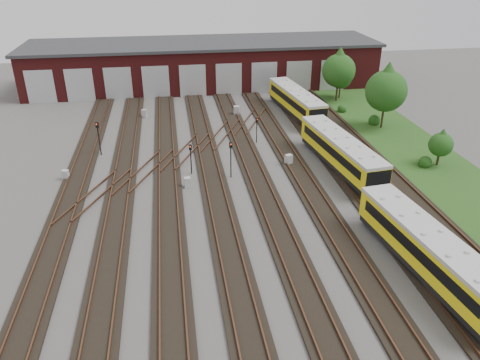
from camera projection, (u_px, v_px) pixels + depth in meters
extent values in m
plane|color=#403E3C|center=(249.00, 223.00, 35.41)|extent=(120.00, 120.00, 0.00)
cube|color=black|center=(57.00, 237.00, 33.45)|extent=(2.40, 70.00, 0.18)
cube|color=brown|center=(46.00, 236.00, 33.27)|extent=(0.10, 70.00, 0.15)
cube|color=brown|center=(67.00, 235.00, 33.47)|extent=(0.10, 70.00, 0.15)
cube|color=black|center=(114.00, 233.00, 34.00)|extent=(2.40, 70.00, 0.18)
cube|color=brown|center=(104.00, 232.00, 33.82)|extent=(0.10, 70.00, 0.15)
cube|color=brown|center=(124.00, 230.00, 34.02)|extent=(0.10, 70.00, 0.15)
cube|color=black|center=(169.00, 228.00, 34.55)|extent=(2.40, 70.00, 0.18)
cube|color=brown|center=(159.00, 227.00, 34.37)|extent=(0.10, 70.00, 0.15)
cube|color=brown|center=(179.00, 225.00, 34.57)|extent=(0.10, 70.00, 0.15)
cube|color=black|center=(223.00, 224.00, 35.10)|extent=(2.40, 70.00, 0.18)
cube|color=brown|center=(214.00, 223.00, 34.92)|extent=(0.10, 70.00, 0.15)
cube|color=brown|center=(233.00, 221.00, 35.12)|extent=(0.10, 70.00, 0.15)
cube|color=black|center=(275.00, 219.00, 35.64)|extent=(2.40, 70.00, 0.18)
cube|color=brown|center=(266.00, 218.00, 35.47)|extent=(0.10, 70.00, 0.15)
cube|color=brown|center=(284.00, 217.00, 35.67)|extent=(0.10, 70.00, 0.15)
cube|color=black|center=(326.00, 215.00, 36.19)|extent=(2.40, 70.00, 0.18)
cube|color=brown|center=(317.00, 214.00, 36.02)|extent=(0.10, 70.00, 0.15)
cube|color=brown|center=(335.00, 213.00, 36.22)|extent=(0.10, 70.00, 0.15)
cube|color=black|center=(374.00, 211.00, 36.74)|extent=(2.40, 70.00, 0.18)
cube|color=brown|center=(366.00, 210.00, 36.57)|extent=(0.10, 70.00, 0.15)
cube|color=brown|center=(383.00, 209.00, 36.77)|extent=(0.10, 70.00, 0.15)
cube|color=black|center=(422.00, 207.00, 37.29)|extent=(2.40, 70.00, 0.18)
cube|color=brown|center=(414.00, 206.00, 37.12)|extent=(0.10, 70.00, 0.15)
cube|color=brown|center=(431.00, 205.00, 37.32)|extent=(0.10, 70.00, 0.15)
cube|color=brown|center=(145.00, 171.00, 43.03)|extent=(5.40, 9.62, 0.15)
cube|color=brown|center=(187.00, 151.00, 47.12)|extent=(5.40, 9.62, 0.15)
cube|color=brown|center=(221.00, 135.00, 51.20)|extent=(5.40, 9.62, 0.15)
cube|color=brown|center=(95.00, 194.00, 38.95)|extent=(5.40, 9.62, 0.15)
cube|color=brown|center=(251.00, 121.00, 55.28)|extent=(5.40, 9.62, 0.15)
cube|color=#591617|center=(203.00, 65.00, 69.41)|extent=(50.00, 12.00, 6.00)
cube|color=#323235|center=(203.00, 43.00, 68.00)|extent=(51.00, 12.50, 0.40)
cube|color=#ADAFB2|center=(41.00, 87.00, 61.42)|extent=(3.60, 0.12, 4.40)
cube|color=#ADAFB2|center=(80.00, 85.00, 62.11)|extent=(3.60, 0.12, 4.40)
cube|color=#ADAFB2|center=(118.00, 84.00, 62.80)|extent=(3.60, 0.12, 4.40)
cube|color=#ADAFB2|center=(156.00, 82.00, 63.49)|extent=(3.60, 0.12, 4.40)
cube|color=#ADAFB2|center=(193.00, 81.00, 64.17)|extent=(3.60, 0.12, 4.40)
cube|color=#ADAFB2|center=(229.00, 79.00, 64.86)|extent=(3.60, 0.12, 4.40)
cube|color=#ADAFB2|center=(264.00, 78.00, 65.55)|extent=(3.60, 0.12, 4.40)
cube|color=#ADAFB2|center=(299.00, 77.00, 66.24)|extent=(3.60, 0.12, 4.40)
cube|color=#ADAFB2|center=(333.00, 75.00, 66.92)|extent=(3.60, 0.12, 4.40)
cube|color=#234717|center=(419.00, 155.00, 46.85)|extent=(8.00, 55.00, 0.05)
cube|color=black|center=(426.00, 266.00, 29.64)|extent=(3.60, 13.37, 0.53)
cube|color=yellow|center=(429.00, 250.00, 29.08)|extent=(3.86, 13.40, 1.94)
cube|color=beige|center=(432.00, 235.00, 28.59)|extent=(3.95, 13.41, 0.26)
cube|color=black|center=(413.00, 250.00, 28.70)|extent=(1.45, 11.56, 0.75)
cube|color=black|center=(446.00, 244.00, 29.27)|extent=(1.45, 11.56, 0.75)
cube|color=black|center=(339.00, 163.00, 43.77)|extent=(3.60, 13.37, 0.53)
cube|color=yellow|center=(341.00, 151.00, 43.22)|extent=(3.86, 13.40, 1.94)
cube|color=beige|center=(342.00, 139.00, 42.73)|extent=(3.95, 13.41, 0.26)
cube|color=black|center=(329.00, 150.00, 42.84)|extent=(1.45, 11.56, 0.75)
cube|color=black|center=(352.00, 147.00, 43.40)|extent=(1.45, 11.56, 0.75)
cube|color=black|center=(295.00, 110.00, 57.91)|extent=(3.60, 13.37, 0.53)
cube|color=yellow|center=(296.00, 100.00, 57.36)|extent=(3.86, 13.40, 1.94)
cube|color=beige|center=(296.00, 91.00, 56.87)|extent=(3.95, 13.41, 0.26)
cube|color=black|center=(287.00, 99.00, 56.98)|extent=(1.45, 11.56, 0.75)
cube|color=black|center=(305.00, 98.00, 57.54)|extent=(1.45, 11.56, 0.75)
cylinder|color=black|center=(99.00, 141.00, 46.30)|extent=(0.11, 0.11, 2.87)
cube|color=black|center=(97.00, 125.00, 45.53)|extent=(0.32, 0.25, 0.57)
sphere|color=red|center=(97.00, 124.00, 45.38)|extent=(0.14, 0.14, 0.14)
cylinder|color=black|center=(191.00, 162.00, 42.53)|extent=(0.10, 0.10, 2.35)
cube|color=black|center=(190.00, 147.00, 41.89)|extent=(0.28, 0.19, 0.51)
sphere|color=red|center=(190.00, 147.00, 41.75)|extent=(0.12, 0.12, 0.12)
cylinder|color=black|center=(231.00, 163.00, 41.70)|extent=(0.10, 0.10, 2.90)
cube|color=black|center=(231.00, 145.00, 40.94)|extent=(0.26, 0.17, 0.51)
sphere|color=red|center=(231.00, 144.00, 40.80)|extent=(0.12, 0.12, 0.12)
cylinder|color=black|center=(257.00, 132.00, 49.31)|extent=(0.09, 0.09, 2.31)
cube|color=black|center=(257.00, 120.00, 48.69)|extent=(0.26, 0.21, 0.44)
sphere|color=red|center=(257.00, 120.00, 48.57)|extent=(0.11, 0.11, 0.11)
cube|color=#AEB1B3|center=(66.00, 175.00, 41.76)|extent=(0.67, 0.62, 0.90)
cube|color=#AEB1B3|center=(144.00, 113.00, 57.02)|extent=(0.69, 0.63, 0.96)
cube|color=#AEB1B3|center=(187.00, 182.00, 40.40)|extent=(0.59, 0.50, 0.93)
cube|color=#AEB1B3|center=(237.00, 111.00, 57.69)|extent=(0.79, 0.69, 1.15)
cube|color=#AEB1B3|center=(289.00, 160.00, 44.55)|extent=(0.77, 0.71, 1.04)
cylinder|color=#2E2415|center=(337.00, 93.00, 62.82)|extent=(0.25, 0.25, 2.23)
sphere|color=#1C4313|center=(339.00, 71.00, 61.49)|extent=(4.35, 4.35, 4.35)
cone|color=#1C4313|center=(340.00, 59.00, 60.79)|extent=(3.72, 3.72, 3.10)
cylinder|color=#2E2415|center=(339.00, 92.00, 64.21)|extent=(0.21, 0.21, 1.53)
sphere|color=#1C4313|center=(341.00, 78.00, 63.29)|extent=(2.98, 2.98, 2.98)
cone|color=#1C4313|center=(342.00, 70.00, 62.81)|extent=(2.56, 2.56, 2.13)
cylinder|color=#2E2415|center=(382.00, 118.00, 53.37)|extent=(0.24, 0.24, 2.37)
sphere|color=#1C4313|center=(386.00, 91.00, 51.95)|extent=(4.60, 4.60, 4.60)
cone|color=#1C4313|center=(388.00, 76.00, 51.22)|extent=(3.95, 3.95, 3.29)
cylinder|color=#2E2415|center=(438.00, 160.00, 44.43)|extent=(0.21, 0.21, 1.16)
sphere|color=#1C4313|center=(441.00, 145.00, 43.73)|extent=(2.26, 2.26, 2.26)
cone|color=#1C4313|center=(443.00, 137.00, 43.37)|extent=(1.93, 1.93, 1.61)
sphere|color=#1C4313|center=(425.00, 161.00, 44.14)|extent=(1.23, 1.23, 1.23)
sphere|color=#1C4313|center=(342.00, 108.00, 58.78)|extent=(1.14, 1.14, 1.14)
sphere|color=#1C4313|center=(374.00, 119.00, 54.61)|extent=(1.36, 1.36, 1.36)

